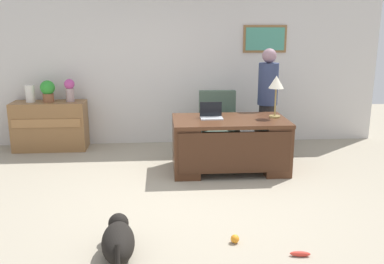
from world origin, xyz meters
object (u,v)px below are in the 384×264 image
at_px(armchair, 218,126).
at_px(vase_empty, 30,94).
at_px(credenza, 50,126).
at_px(potted_plant, 48,90).
at_px(dog_toy_bone, 300,254).
at_px(person_standing, 267,100).
at_px(vase_with_flowers, 70,89).
at_px(desk_lamp, 276,85).
at_px(dog_lying, 118,240).
at_px(dog_toy_ball, 235,239).
at_px(desk, 230,143).
at_px(laptop, 211,114).

distance_m(armchair, vase_empty, 3.18).
height_order(credenza, potted_plant, potted_plant).
bearing_deg(dog_toy_bone, person_standing, 81.89).
xyz_separation_m(vase_with_flowers, dog_toy_bone, (2.78, -3.73, -1.01)).
bearing_deg(desk_lamp, potted_plant, 160.86).
xyz_separation_m(dog_lying, dog_toy_ball, (1.11, 0.15, -0.11)).
distance_m(desk_lamp, dog_toy_bone, 2.82).
bearing_deg(person_standing, dog_toy_bone, -98.11).
relative_size(person_standing, vase_empty, 6.04).
distance_m(person_standing, potted_plant, 3.64).
bearing_deg(desk, vase_with_flowers, 152.25).
bearing_deg(vase_with_flowers, credenza, -179.80).
relative_size(dog_lying, dog_toy_ball, 9.27).
bearing_deg(dog_toy_ball, person_standing, 70.87).
xyz_separation_m(desk, potted_plant, (-2.87, 1.32, 0.61)).
bearing_deg(person_standing, credenza, 171.88).
xyz_separation_m(armchair, vase_empty, (-3.11, 0.45, 0.50)).
distance_m(potted_plant, dog_toy_ball, 4.41).
height_order(desk, vase_empty, vase_empty).
bearing_deg(desk_lamp, person_standing, 84.80).
height_order(desk_lamp, dog_toy_ball, desk_lamp).
xyz_separation_m(dog_lying, dog_toy_bone, (1.67, -0.14, -0.13)).
bearing_deg(credenza, desk, -24.62).
bearing_deg(dog_toy_ball, armchair, 85.57).
bearing_deg(laptop, vase_with_flowers, 151.66).
xyz_separation_m(dog_lying, vase_with_flowers, (-1.11, 3.59, 0.88)).
height_order(credenza, dog_toy_ball, credenza).
distance_m(dog_lying, dog_toy_ball, 1.13).
bearing_deg(dog_lying, desk_lamp, 48.95).
bearing_deg(vase_empty, dog_toy_bone, -47.43).
height_order(vase_with_flowers, vase_empty, vase_with_flowers).
bearing_deg(dog_toy_ball, credenza, 126.94).
xyz_separation_m(laptop, dog_toy_bone, (0.54, -2.53, -0.80)).
distance_m(credenza, person_standing, 3.67).
bearing_deg(dog_toy_bone, desk_lamp, 81.07).
relative_size(laptop, desk_lamp, 0.53).
bearing_deg(dog_toy_ball, potted_plant, 126.86).
height_order(laptop, dog_toy_ball, laptop).
relative_size(credenza, desk_lamp, 2.00).
distance_m(desk, armchair, 0.87).
bearing_deg(armchair, potted_plant, 170.99).
distance_m(armchair, potted_plant, 2.90).
relative_size(desk, person_standing, 0.95).
distance_m(dog_lying, laptop, 2.72).
xyz_separation_m(person_standing, dog_lying, (-2.13, -3.08, -0.74)).
xyz_separation_m(credenza, dog_toy_ball, (2.59, -3.44, -0.37)).
bearing_deg(laptop, desk, -22.42).
relative_size(credenza, dog_toy_ball, 14.29).
xyz_separation_m(laptop, dog_toy_ball, (-0.02, -2.23, -0.78)).
distance_m(vase_with_flowers, vase_empty, 0.66).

